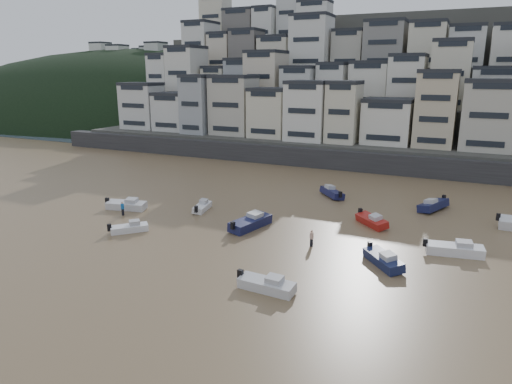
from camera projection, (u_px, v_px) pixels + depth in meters
The scene contains 16 objects.
sea_strip at pixel (132, 112), 200.47m from camera, with size 340.00×340.00×0.00m, color #4C5B6D.
harbor_wall at pixel (369, 162), 80.90m from camera, with size 140.00×3.00×3.50m, color #38383A.
hillside at pixel (425, 89), 110.93m from camera, with size 141.04×66.00×50.00m.
headland at pixel (145, 115), 185.57m from camera, with size 216.00×135.00×53.33m.
boat_a at pixel (267, 283), 37.09m from camera, with size 5.23×1.71×1.43m, color silver, non-canonical shape.
boat_b at pixel (383, 258), 41.94m from camera, with size 5.38×1.76×1.47m, color #151D44, non-canonical shape.
boat_c at pixel (250, 221), 51.92m from camera, with size 6.46×2.11×1.76m, color #161A45, non-canonical shape.
boat_d at pixel (455, 247), 44.37m from camera, with size 5.80×1.90×1.58m, color white, non-canonical shape.
boat_e at pixel (372, 220), 52.83m from camera, with size 5.09×1.66×1.39m, color #9F1913, non-canonical shape.
boat_f at pixel (202, 206), 58.57m from camera, with size 4.46×1.46×1.22m, color white, non-canonical shape.
boat_h at pixel (332, 191), 64.98m from camera, with size 5.44×1.78×1.48m, color #151743, non-canonical shape.
boat_i at pixel (433, 204), 58.70m from camera, with size 5.87×1.92×1.60m, color #151A43, non-canonical shape.
boat_j at pixel (129, 227), 50.75m from camera, with size 4.46×1.46×1.22m, color white, non-canonical shape.
boat_k at pixel (126, 204), 58.88m from camera, with size 5.67×1.86×1.55m, color silver, non-canonical shape.
person_blue at pixel (123, 209), 56.49m from camera, with size 0.44×0.44×1.74m, color #165CAB, non-canonical shape.
person_pink at pixel (312, 238), 46.50m from camera, with size 0.44×0.44×1.74m, color #CDA390, non-canonical shape.
Camera 1 is at (25.48, -15.57, 17.42)m, focal length 32.00 mm.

